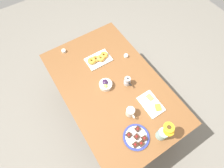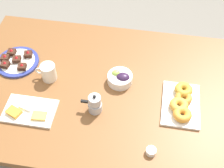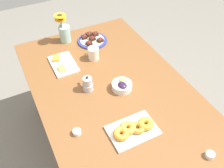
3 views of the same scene
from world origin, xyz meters
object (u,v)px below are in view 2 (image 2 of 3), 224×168
(coffee_mug, at_px, (48,72))
(croissant_platter, at_px, (181,103))
(dining_table, at_px, (112,98))
(dessert_plate, at_px, (17,61))
(moka_pot, at_px, (95,104))
(grape_bowl, at_px, (120,78))
(cheese_platter, at_px, (29,111))
(jam_cup_berry, at_px, (151,151))

(coffee_mug, bearing_deg, croissant_platter, 174.53)
(dining_table, height_order, dessert_plate, dessert_plate)
(dining_table, relative_size, moka_pot, 13.45)
(coffee_mug, bearing_deg, dessert_plate, -20.76)
(moka_pot, bearing_deg, dessert_plate, -26.24)
(croissant_platter, relative_size, moka_pot, 2.35)
(grape_bowl, distance_m, croissant_platter, 0.35)
(grape_bowl, bearing_deg, cheese_platter, 32.89)
(dining_table, height_order, grape_bowl, grape_bowl)
(dining_table, xyz_separation_m, grape_bowl, (-0.04, -0.06, 0.12))
(coffee_mug, distance_m, dessert_plate, 0.23)
(croissant_platter, distance_m, jam_cup_berry, 0.32)
(coffee_mug, bearing_deg, dining_table, 176.97)
(coffee_mug, bearing_deg, cheese_platter, 81.31)
(coffee_mug, xyz_separation_m, grape_bowl, (-0.39, -0.04, -0.02))
(dessert_plate, bearing_deg, grape_bowl, 175.81)
(cheese_platter, relative_size, moka_pot, 2.18)
(dining_table, distance_m, coffee_mug, 0.38)
(jam_cup_berry, height_order, dessert_plate, dessert_plate)
(moka_pot, bearing_deg, dining_table, -112.54)
(dining_table, relative_size, grape_bowl, 11.81)
(dining_table, xyz_separation_m, cheese_platter, (0.39, 0.22, 0.10))
(coffee_mug, relative_size, grape_bowl, 0.86)
(jam_cup_berry, bearing_deg, croissant_platter, -113.88)
(coffee_mug, xyz_separation_m, moka_pot, (-0.29, 0.17, -0.00))
(coffee_mug, relative_size, cheese_platter, 0.45)
(dining_table, distance_m, grape_bowl, 0.13)
(grape_bowl, relative_size, moka_pot, 1.14)
(moka_pot, bearing_deg, cheese_platter, 11.86)
(dining_table, height_order, coffee_mug, coffee_mug)
(dining_table, relative_size, dessert_plate, 6.61)
(dining_table, height_order, moka_pot, moka_pot)
(dessert_plate, bearing_deg, dining_table, 169.96)
(croissant_platter, bearing_deg, dining_table, -7.80)
(grape_bowl, distance_m, jam_cup_berry, 0.45)
(grape_bowl, xyz_separation_m, jam_cup_berry, (-0.20, 0.40, -0.01))
(dining_table, bearing_deg, coffee_mug, -3.03)
(cheese_platter, distance_m, jam_cup_berry, 0.64)
(jam_cup_berry, bearing_deg, dining_table, -55.29)
(dining_table, xyz_separation_m, dessert_plate, (0.57, -0.10, 0.10))
(cheese_platter, bearing_deg, jam_cup_berry, 168.69)
(jam_cup_berry, bearing_deg, cheese_platter, -11.31)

